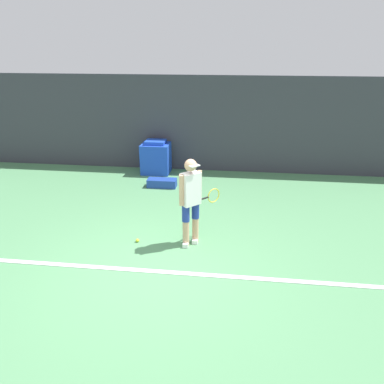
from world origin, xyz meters
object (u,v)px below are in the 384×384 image
tennis_ball (137,240)px  covered_chair (156,157)px  equipment_bag (162,183)px  tennis_player (191,198)px

tennis_ball → covered_chair: bearing=97.1°
tennis_ball → equipment_bag: (-0.12, 2.94, 0.07)m
tennis_ball → tennis_player: bearing=4.5°
covered_chair → equipment_bag: covered_chair is taller
tennis_ball → covered_chair: 4.13m
tennis_ball → equipment_bag: bearing=92.2°
tennis_player → equipment_bag: bearing=67.3°
tennis_player → tennis_ball: bearing=140.3°
tennis_ball → equipment_bag: 2.95m
tennis_player → tennis_ball: tennis_player is taller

